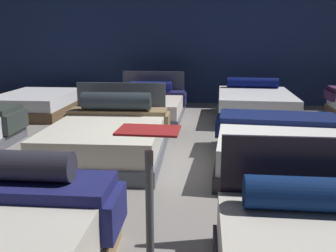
# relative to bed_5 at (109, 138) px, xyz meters

# --- Properties ---
(ground_plane) EXTENTS (18.00, 18.00, 0.02)m
(ground_plane) POSITION_rel_bed_5_xyz_m (1.12, -0.31, -0.28)
(ground_plane) COLOR gray
(showroom_back_wall) EXTENTS (18.00, 0.06, 3.50)m
(showroom_back_wall) POSITION_rel_bed_5_xyz_m (1.12, 4.55, 1.48)
(showroom_back_wall) COLOR navy
(showroom_back_wall) RESTS_ON ground_plane
(bed_5) EXTENTS (1.64, 2.08, 0.92)m
(bed_5) POSITION_rel_bed_5_xyz_m (0.00, 0.00, 0.00)
(bed_5) COLOR #4A525E
(bed_5) RESTS_ON ground_plane
(bed_6) EXTENTS (1.81, 2.15, 0.54)m
(bed_6) POSITION_rel_bed_5_xyz_m (2.31, -0.07, -0.03)
(bed_6) COLOR #251E28
(bed_6) RESTS_ON ground_plane
(bed_8) EXTENTS (1.59, 2.11, 0.45)m
(bed_8) POSITION_rel_bed_5_xyz_m (-2.42, 2.71, -0.05)
(bed_8) COLOR brown
(bed_8) RESTS_ON ground_plane
(bed_9) EXTENTS (1.59, 2.03, 0.86)m
(bed_9) POSITION_rel_bed_5_xyz_m (0.01, 2.80, -0.05)
(bed_9) COLOR #525460
(bed_9) RESTS_ON ground_plane
(bed_10) EXTENTS (1.54, 2.14, 0.77)m
(bed_10) POSITION_rel_bed_5_xyz_m (2.25, 2.75, 0.01)
(bed_10) COLOR #4D5A5B
(bed_10) RESTS_ON ground_plane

